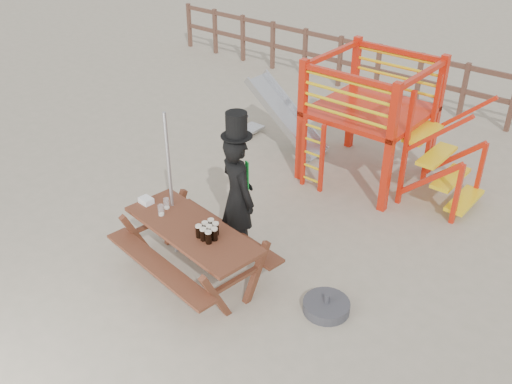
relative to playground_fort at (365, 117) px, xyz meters
name	(u,v)px	position (x,y,z in m)	size (l,w,h in m)	color
ground	(214,270)	(-0.12, -3.58, -1.07)	(60.00, 60.00, 0.00)	tan
back_fence	(442,80)	(-0.12, 3.42, -0.34)	(15.09, 0.09, 1.20)	brown
playground_fort	(365,117)	(0.00, 0.00, 0.00)	(4.71, 1.84, 2.10)	red
picnic_table	(193,246)	(-0.24, -3.81, -0.59)	(2.15, 1.62, 0.77)	brown
man_with_hat	(238,194)	(-0.14, -3.04, -0.12)	(0.76, 0.63, 2.12)	black
metal_pole	(171,187)	(-0.82, -3.60, -0.01)	(0.05, 0.05, 2.12)	#B2B2B7
parasol_base	(326,306)	(1.48, -3.26, -1.00)	(0.58, 0.58, 0.25)	#3B3A40
paper_bag	(146,201)	(-1.14, -3.79, -0.26)	(0.18, 0.14, 0.08)	white
stout_pints	(208,231)	(0.06, -3.82, -0.21)	(0.27, 0.29, 0.17)	black
empty_glasses	(164,207)	(-0.79, -3.78, -0.23)	(0.15, 0.24, 0.15)	silver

